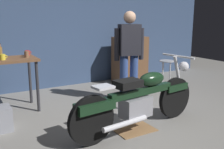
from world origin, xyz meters
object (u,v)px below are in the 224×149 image
mug_yellow_tall (3,57)px  person_standing (129,53)px  mug_red_diner (27,53)px  wooden_dresser (130,60)px  mug_brown_stoneware (27,54)px  motorcycle (140,99)px  bottle (0,52)px  shop_stool (167,67)px

mug_yellow_tall → person_standing: bearing=-12.4°
mug_red_diner → wooden_dresser: bearing=10.9°
mug_yellow_tall → mug_brown_stoneware: mug_brown_stoneware is taller
wooden_dresser → mug_brown_stoneware: 2.70m
motorcycle → wooden_dresser: size_ratio=1.99×
person_standing → mug_yellow_tall: (-2.10, 0.46, 0.02)m
bottle → mug_red_diner: bearing=2.3°
mug_red_diner → bottle: (-0.44, -0.02, 0.05)m
motorcycle → mug_yellow_tall: bearing=127.4°
wooden_dresser → mug_brown_stoneware: wooden_dresser is taller
bottle → mug_yellow_tall: bearing=-91.6°
motorcycle → shop_stool: 2.25m
wooden_dresser → mug_red_diner: wooden_dresser is taller
shop_stool → bottle: bearing=172.0°
mug_red_diner → person_standing: bearing=-24.4°
mug_yellow_tall → mug_red_diner: same height
shop_stool → mug_red_diner: bearing=170.5°
mug_yellow_tall → mug_brown_stoneware: (0.39, 0.08, 0.01)m
wooden_dresser → bottle: size_ratio=4.56×
shop_stool → wooden_dresser: wooden_dresser is taller
motorcycle → mug_brown_stoneware: bearing=117.8°
shop_stool → bottle: 3.34m
motorcycle → shop_stool: motorcycle is taller
person_standing → mug_brown_stoneware: person_standing is taller
motorcycle → wooden_dresser: wooden_dresser is taller
person_standing → bottle: size_ratio=6.93×
motorcycle → wooden_dresser: 2.77m
motorcycle → person_standing: size_ratio=1.31×
mug_yellow_tall → bottle: 0.28m
mug_yellow_tall → bottle: bearing=88.4°
mug_brown_stoneware → motorcycle: bearing=-55.9°
mug_red_diner → mug_brown_stoneware: 0.22m
wooden_dresser → mug_yellow_tall: wooden_dresser is taller
bottle → person_standing: bearing=-19.3°
mug_red_diner → mug_brown_stoneware: size_ratio=1.00×
mug_yellow_tall → mug_red_diner: (0.45, 0.29, -0.00)m
mug_yellow_tall → bottle: bottle is taller
wooden_dresser → mug_yellow_tall: bearing=-165.4°
motorcycle → mug_yellow_tall: 2.26m
wooden_dresser → bottle: (-2.96, -0.50, 0.45)m
motorcycle → mug_brown_stoneware: (-1.13, 1.67, 0.50)m
mug_brown_stoneware → wooden_dresser: bearing=15.1°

